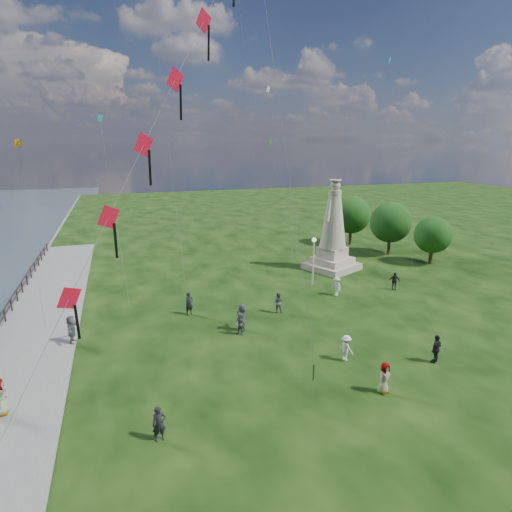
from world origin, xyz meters
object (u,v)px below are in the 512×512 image
object	(u,v)px
person_0	(159,424)
person_9	(394,281)
statue	(333,236)
person_10	(0,399)
person_7	(278,302)
person_11	(242,317)
person_4	(384,378)
person_6	(189,304)
person_8	(337,286)
person_5	(72,331)
person_1	(240,324)
person_2	(346,348)
lamppost	(314,251)
person_3	(436,349)

from	to	relation	value
person_0	person_9	world-z (taller)	person_0
statue	person_10	xyz separation A→B (m)	(-24.74, -15.87, -2.34)
person_7	person_11	size ratio (longest dim) A/B	0.84
person_11	person_0	bearing A→B (deg)	-26.98
person_0	person_7	xyz separation A→B (m)	(9.47, 11.24, 0.00)
person_4	person_6	distance (m)	14.67
person_8	person_5	bearing A→B (deg)	-92.35
person_9	person_11	world-z (taller)	person_11
person_1	person_2	size ratio (longest dim) A/B	1.01
person_0	person_6	xyz separation A→B (m)	(3.34, 12.77, 0.06)
lamppost	person_8	bearing A→B (deg)	-75.39
person_4	person_5	distance (m)	18.17
lamppost	person_9	world-z (taller)	lamppost
person_9	person_11	distance (m)	14.64
statue	person_8	world-z (taller)	statue
lamppost	person_3	bearing A→B (deg)	-86.51
person_5	person_7	world-z (taller)	person_5
person_5	person_10	size ratio (longest dim) A/B	0.99
statue	person_7	distance (m)	12.37
person_3	person_10	xyz separation A→B (m)	(-21.84, 2.00, 0.05)
statue	person_2	size ratio (longest dim) A/B	5.63
person_8	person_9	xyz separation A→B (m)	(5.20, -0.25, -0.02)
person_2	person_10	size ratio (longest dim) A/B	0.86
person_0	person_1	distance (m)	10.30
person_5	lamppost	bearing A→B (deg)	-63.18
statue	person_8	size ratio (longest dim) A/B	5.54
person_3	person_5	distance (m)	21.27
statue	person_5	bearing A→B (deg)	177.99
statue	person_4	distance (m)	21.03
person_1	person_8	world-z (taller)	person_8
person_3	person_5	bearing A→B (deg)	-49.62
person_9	person_10	bearing A→B (deg)	-135.95
person_9	person_11	xyz separation A→B (m)	(-14.16, -3.73, 0.17)
person_10	person_7	bearing A→B (deg)	-65.14
person_0	person_2	size ratio (longest dim) A/B	1.02
person_4	person_11	bearing A→B (deg)	98.13
person_7	person_10	world-z (taller)	person_10
person_0	person_10	distance (m)	7.60
statue	person_10	size ratio (longest dim) A/B	4.85
person_7	person_1	bearing A→B (deg)	65.26
person_8	person_10	distance (m)	23.61
statue	person_1	bearing A→B (deg)	-162.12
person_8	person_3	bearing A→B (deg)	-9.48
statue	person_10	world-z (taller)	statue
person_8	person_10	xyz separation A→B (m)	(-21.72, -9.27, 0.11)
person_7	person_8	bearing A→B (deg)	-134.46
person_1	person_2	world-z (taller)	person_1
person_2	person_3	bearing A→B (deg)	-130.49
person_4	person_7	size ratio (longest dim) A/B	1.04
person_6	person_10	size ratio (longest dim) A/B	0.95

